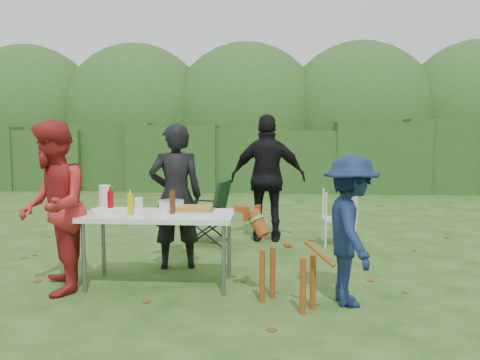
# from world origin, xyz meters

# --- Properties ---
(ground) EXTENTS (80.00, 80.00, 0.00)m
(ground) POSITION_xyz_m (0.00, 0.00, 0.00)
(ground) COLOR #1E4211
(hedge_row) EXTENTS (22.00, 1.40, 1.70)m
(hedge_row) POSITION_xyz_m (0.00, 8.00, 0.85)
(hedge_row) COLOR #23471C
(hedge_row) RESTS_ON ground
(shrub_backdrop) EXTENTS (20.00, 2.60, 3.20)m
(shrub_backdrop) POSITION_xyz_m (0.00, 9.60, 1.60)
(shrub_backdrop) COLOR #3D6628
(shrub_backdrop) RESTS_ON ground
(folding_table) EXTENTS (1.50, 0.70, 0.74)m
(folding_table) POSITION_xyz_m (-0.31, 0.03, 0.69)
(folding_table) COLOR silver
(folding_table) RESTS_ON ground
(person_cook) EXTENTS (0.67, 0.52, 1.64)m
(person_cook) POSITION_xyz_m (-0.27, 0.69, 0.82)
(person_cook) COLOR black
(person_cook) RESTS_ON ground
(person_red_jacket) EXTENTS (0.89, 0.99, 1.67)m
(person_red_jacket) POSITION_xyz_m (-1.28, -0.25, 0.83)
(person_red_jacket) COLOR #A62123
(person_red_jacket) RESTS_ON ground
(person_black_puffy) EXTENTS (1.05, 0.46, 1.78)m
(person_black_puffy) POSITION_xyz_m (0.75, 2.14, 0.89)
(person_black_puffy) COLOR black
(person_black_puffy) RESTS_ON ground
(child) EXTENTS (0.59, 0.92, 1.36)m
(child) POSITION_xyz_m (1.53, -0.38, 0.68)
(child) COLOR #111F44
(child) RESTS_ON ground
(dog) EXTENTS (0.92, 0.82, 0.84)m
(dog) POSITION_xyz_m (0.96, -0.48, 0.42)
(dog) COLOR brown
(dog) RESTS_ON ground
(camping_chair) EXTENTS (0.67, 0.67, 0.89)m
(camping_chair) POSITION_xyz_m (-0.08, 1.88, 0.45)
(camping_chair) COLOR #153118
(camping_chair) RESTS_ON ground
(lawn_chair) EXTENTS (0.48, 0.48, 0.77)m
(lawn_chair) POSITION_xyz_m (1.71, 1.95, 0.38)
(lawn_chair) COLOR #3E5EAF
(lawn_chair) RESTS_ON ground
(food_tray) EXTENTS (0.45, 0.30, 0.02)m
(food_tray) POSITION_xyz_m (0.00, 0.15, 0.75)
(food_tray) COLOR #B7B7BA
(food_tray) RESTS_ON folding_table
(focaccia_bread) EXTENTS (0.40, 0.26, 0.04)m
(focaccia_bread) POSITION_xyz_m (0.00, 0.15, 0.78)
(focaccia_bread) COLOR #A57B2C
(focaccia_bread) RESTS_ON food_tray
(mustard_bottle) EXTENTS (0.06, 0.06, 0.20)m
(mustard_bottle) POSITION_xyz_m (-0.57, -0.08, 0.84)
(mustard_bottle) COLOR #C4CC00
(mustard_bottle) RESTS_ON folding_table
(ketchup_bottle) EXTENTS (0.06, 0.06, 0.22)m
(ketchup_bottle) POSITION_xyz_m (-0.80, 0.03, 0.85)
(ketchup_bottle) COLOR #B20012
(ketchup_bottle) RESTS_ON folding_table
(beer_bottle) EXTENTS (0.06, 0.06, 0.24)m
(beer_bottle) POSITION_xyz_m (-0.17, 0.01, 0.86)
(beer_bottle) COLOR #47230F
(beer_bottle) RESTS_ON folding_table
(paper_towel_roll) EXTENTS (0.12, 0.12, 0.26)m
(paper_towel_roll) POSITION_xyz_m (-0.91, 0.17, 0.87)
(paper_towel_roll) COLOR white
(paper_towel_roll) RESTS_ON folding_table
(cup_stack) EXTENTS (0.08, 0.08, 0.18)m
(cup_stack) POSITION_xyz_m (-0.47, -0.16, 0.83)
(cup_stack) COLOR white
(cup_stack) RESTS_ON folding_table
(pasta_bowl) EXTENTS (0.26, 0.26, 0.10)m
(pasta_bowl) POSITION_xyz_m (-0.23, 0.24, 0.79)
(pasta_bowl) COLOR silver
(pasta_bowl) RESTS_ON folding_table
(plate_stack) EXTENTS (0.24, 0.24, 0.05)m
(plate_stack) POSITION_xyz_m (-0.85, -0.05, 0.77)
(plate_stack) COLOR white
(plate_stack) RESTS_ON folding_table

